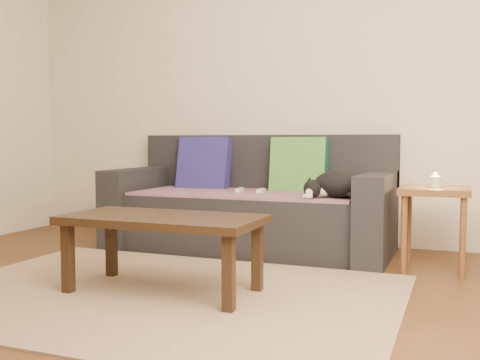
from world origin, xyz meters
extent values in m
plane|color=brown|center=(0.00, 0.00, 0.00)|extent=(4.50, 4.50, 0.00)
cube|color=beige|center=(0.00, 2.00, 1.30)|extent=(4.50, 0.04, 2.60)
cube|color=#232328|center=(0.00, 1.50, 0.21)|extent=(1.70, 0.78, 0.42)
cube|color=#232328|center=(0.00, 1.90, 0.65)|extent=(2.10, 0.18, 0.45)
cube|color=#232328|center=(-0.95, 1.50, 0.30)|extent=(0.20, 0.90, 0.60)
cube|color=#232328|center=(0.95, 1.50, 0.30)|extent=(0.20, 0.90, 0.60)
cube|color=#3F284C|center=(0.00, 1.48, 0.43)|extent=(1.66, 0.74, 0.02)
cube|color=#181353|center=(-0.48, 1.74, 0.63)|extent=(0.44, 0.20, 0.45)
cube|color=#0C4E45|center=(0.32, 1.74, 0.63)|extent=(0.43, 0.17, 0.44)
ellipsoid|color=black|center=(0.73, 1.31, 0.53)|extent=(0.38, 0.30, 0.19)
sphere|color=black|center=(0.56, 1.22, 0.50)|extent=(0.13, 0.13, 0.12)
sphere|color=white|center=(0.55, 1.17, 0.48)|extent=(0.06, 0.06, 0.05)
ellipsoid|color=black|center=(0.86, 1.21, 0.47)|extent=(0.15, 0.06, 0.04)
cube|color=white|center=(-0.05, 1.45, 0.46)|extent=(0.06, 0.15, 0.03)
cube|color=white|center=(0.12, 1.45, 0.46)|extent=(0.05, 0.15, 0.03)
cube|color=brown|center=(1.33, 1.30, 0.51)|extent=(0.42, 0.42, 0.04)
cylinder|color=brown|center=(1.16, 1.13, 0.24)|extent=(0.04, 0.04, 0.49)
cylinder|color=brown|center=(1.50, 1.13, 0.24)|extent=(0.04, 0.04, 0.49)
cylinder|color=brown|center=(1.16, 1.47, 0.24)|extent=(0.04, 0.04, 0.49)
cylinder|color=brown|center=(1.50, 1.47, 0.24)|extent=(0.04, 0.04, 0.49)
cylinder|color=beige|center=(1.33, 1.30, 0.57)|extent=(0.06, 0.06, 0.07)
sphere|color=#FFBF59|center=(1.33, 1.30, 0.61)|extent=(0.02, 0.02, 0.02)
cube|color=tan|center=(0.00, 0.15, 0.01)|extent=(2.50, 1.80, 0.01)
cube|color=#322313|center=(0.00, 0.19, 0.40)|extent=(1.06, 0.53, 0.04)
cube|color=#322313|center=(-0.46, -0.01, 0.19)|extent=(0.05, 0.05, 0.38)
cube|color=#322313|center=(0.47, -0.01, 0.19)|extent=(0.05, 0.05, 0.38)
cube|color=#322313|center=(-0.46, 0.39, 0.19)|extent=(0.05, 0.05, 0.38)
cube|color=#322313|center=(0.47, 0.39, 0.19)|extent=(0.05, 0.05, 0.38)
camera|label=1|loc=(1.48, -2.43, 0.82)|focal=42.00mm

